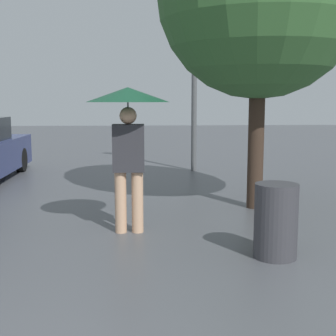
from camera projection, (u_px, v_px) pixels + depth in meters
name	position (u px, v px, depth m)	size (l,w,h in m)	color
pedestrian	(128.00, 118.00, 5.83)	(1.04, 1.04, 1.85)	tan
street_lamp	(194.00, 56.00, 10.93)	(0.31, 0.31, 4.34)	#515456
trash_bin	(276.00, 221.00, 5.02)	(0.47, 0.47, 0.81)	#38383D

